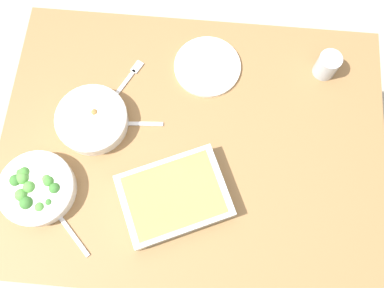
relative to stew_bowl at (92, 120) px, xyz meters
The scene contains 10 objects.
ground_plane 0.83m from the stew_bowl, behind, with size 6.00×6.00×0.00m, color #B2A899.
dining_table 0.34m from the stew_bowl, behind, with size 1.20×0.90×0.74m.
stew_bowl is the anchor object (origin of this frame).
broccoli_bowl 0.26m from the stew_bowl, 60.52° to the left, with size 0.23×0.23×0.07m.
baking_dish 0.35m from the stew_bowl, 142.07° to the left, with size 0.36×0.32×0.06m.
drink_cup 0.76m from the stew_bowl, 161.08° to the right, with size 0.07×0.07×0.08m.
side_plate 0.41m from the stew_bowl, 146.11° to the right, with size 0.22×0.22×0.01m, color white.
spoon_by_stew 0.11m from the stew_bowl, behind, with size 0.18×0.03×0.01m.
spoon_by_broccoli 0.33m from the stew_bowl, 84.31° to the left, with size 0.14×0.14×0.01m.
fork_on_table 0.18m from the stew_bowl, 117.67° to the right, with size 0.10×0.17×0.01m.
Camera 1 is at (-0.03, 0.37, 1.93)m, focal length 37.40 mm.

